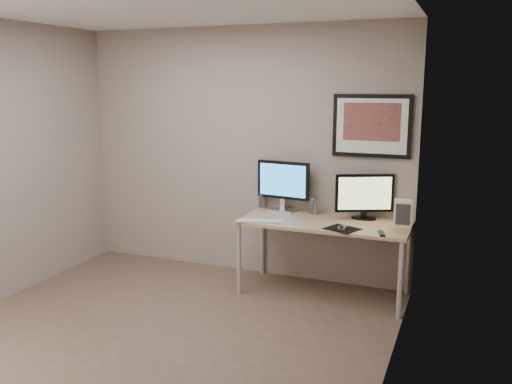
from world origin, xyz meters
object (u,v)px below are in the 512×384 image
framed_art (372,126)px  keyboard (259,221)px  speaker_left (262,200)px  monitor_tv (364,195)px  fan_unit (403,213)px  desk (325,228)px  monitor_large (283,184)px  speaker_right (314,206)px

framed_art → keyboard: 1.41m
framed_art → speaker_left: size_ratio=4.51×
monitor_tv → framed_art: bearing=54.6°
framed_art → speaker_left: 1.37m
speaker_left → fan_unit: 1.48m
speaker_left → keyboard: size_ratio=0.38×
desk → monitor_large: size_ratio=2.82×
desk → keyboard: (-0.57, -0.25, 0.07)m
monitor_tv → speaker_left: bearing=151.9°
framed_art → speaker_left: (-1.11, -0.04, -0.81)m
speaker_left → desk: bearing=-33.9°
monitor_large → monitor_tv: bearing=4.2°
monitor_tv → fan_unit: monitor_tv is taller
framed_art → monitor_tv: (-0.02, -0.11, -0.66)m
speaker_right → keyboard: speaker_right is taller
framed_art → desk: bearing=-136.5°
monitor_large → fan_unit: 1.24m
speaker_right → monitor_tv: bearing=13.7°
speaker_right → desk: bearing=-37.8°
monitor_large → speaker_right: 0.39m
desk → keyboard: 0.63m
desk → monitor_large: 0.66m
keyboard → monitor_large: bearing=64.5°
monitor_tv → keyboard: (-0.90, -0.47, -0.23)m
framed_art → speaker_right: bearing=-167.2°
keyboard → fan_unit: (1.28, 0.34, 0.12)m
speaker_right → keyboard: size_ratio=0.39×
framed_art → speaker_left: bearing=-177.9°
speaker_left → speaker_right: size_ratio=0.99×
keyboard → fan_unit: bearing=-3.0°
speaker_right → monitor_large: bearing=-172.8°
speaker_left → fan_unit: size_ratio=0.67×
desk → fan_unit: bearing=7.3°
framed_art → keyboard: (-0.92, -0.59, -0.88)m
desk → monitor_tv: size_ratio=3.04×
speaker_left → keyboard: speaker_left is taller
desk → framed_art: 1.07m
monitor_tv → fan_unit: 0.42m
monitor_tv → speaker_left: (-1.08, 0.07, -0.15)m
framed_art → fan_unit: (0.36, -0.24, -0.77)m
fan_unit → speaker_left: bearing=165.2°
monitor_large → speaker_right: bearing=0.3°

